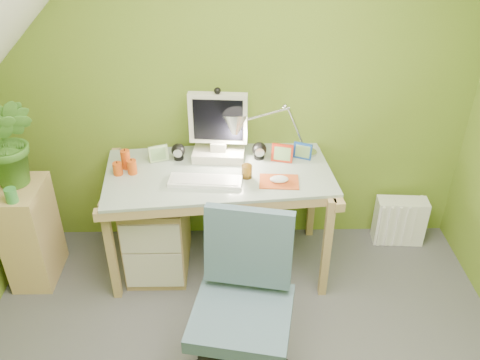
{
  "coord_description": "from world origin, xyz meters",
  "views": [
    {
      "loc": [
        -0.05,
        -1.57,
        2.48
      ],
      "look_at": [
        0.0,
        1.0,
        0.85
      ],
      "focal_mm": 38.0,
      "sensor_mm": 36.0,
      "label": 1
    }
  ],
  "objects_px": {
    "desk": "(220,219)",
    "side_ledge": "(31,233)",
    "task_chair": "(242,314)",
    "monitor": "(218,123)",
    "radiator": "(399,221)",
    "potted_plant": "(10,142)",
    "desk_lamp": "(288,119)"
  },
  "relations": [
    {
      "from": "side_ledge",
      "to": "task_chair",
      "type": "relative_size",
      "value": 0.7
    },
    {
      "from": "task_chair",
      "to": "radiator",
      "type": "bearing_deg",
      "value": 56.14
    },
    {
      "from": "monitor",
      "to": "desk_lamp",
      "type": "bearing_deg",
      "value": 4.88
    },
    {
      "from": "radiator",
      "to": "side_ledge",
      "type": "bearing_deg",
      "value": -168.91
    },
    {
      "from": "potted_plant",
      "to": "task_chair",
      "type": "bearing_deg",
      "value": -33.81
    },
    {
      "from": "desk",
      "to": "radiator",
      "type": "height_order",
      "value": "desk"
    },
    {
      "from": "side_ledge",
      "to": "potted_plant",
      "type": "xyz_separation_m",
      "value": [
        0.0,
        0.05,
        0.66
      ]
    },
    {
      "from": "monitor",
      "to": "task_chair",
      "type": "xyz_separation_m",
      "value": [
        0.13,
        -1.16,
        -0.51
      ]
    },
    {
      "from": "potted_plant",
      "to": "radiator",
      "type": "distance_m",
      "value": 2.75
    },
    {
      "from": "desk",
      "to": "side_ledge",
      "type": "height_order",
      "value": "desk"
    },
    {
      "from": "side_ledge",
      "to": "task_chair",
      "type": "xyz_separation_m",
      "value": [
        1.39,
        -0.88,
        0.16
      ]
    },
    {
      "from": "desk",
      "to": "side_ledge",
      "type": "relative_size",
      "value": 2.01
    },
    {
      "from": "potted_plant",
      "to": "desk",
      "type": "bearing_deg",
      "value": 2.17
    },
    {
      "from": "potted_plant",
      "to": "radiator",
      "type": "bearing_deg",
      "value": 6.08
    },
    {
      "from": "radiator",
      "to": "desk_lamp",
      "type": "bearing_deg",
      "value": -172.87
    },
    {
      "from": "potted_plant",
      "to": "side_ledge",
      "type": "bearing_deg",
      "value": -90.0
    },
    {
      "from": "desk",
      "to": "potted_plant",
      "type": "bearing_deg",
      "value": 176.53
    },
    {
      "from": "task_chair",
      "to": "potted_plant",
      "type": "bearing_deg",
      "value": 157.34
    },
    {
      "from": "radiator",
      "to": "desk",
      "type": "bearing_deg",
      "value": -166.35
    },
    {
      "from": "desk",
      "to": "desk_lamp",
      "type": "bearing_deg",
      "value": 16.16
    },
    {
      "from": "side_ledge",
      "to": "potted_plant",
      "type": "bearing_deg",
      "value": 90.0
    },
    {
      "from": "monitor",
      "to": "radiator",
      "type": "xyz_separation_m",
      "value": [
        1.34,
        0.05,
        -0.85
      ]
    },
    {
      "from": "monitor",
      "to": "desk_lamp",
      "type": "height_order",
      "value": "desk_lamp"
    },
    {
      "from": "task_chair",
      "to": "desk_lamp",
      "type": "bearing_deg",
      "value": 85.73
    },
    {
      "from": "desk_lamp",
      "to": "task_chair",
      "type": "height_order",
      "value": "desk_lamp"
    },
    {
      "from": "monitor",
      "to": "desk_lamp",
      "type": "xyz_separation_m",
      "value": [
        0.45,
        0.0,
        0.03
      ]
    },
    {
      "from": "desk_lamp",
      "to": "potted_plant",
      "type": "distance_m",
      "value": 1.73
    },
    {
      "from": "monitor",
      "to": "side_ledge",
      "type": "distance_m",
      "value": 1.46
    },
    {
      "from": "side_ledge",
      "to": "radiator",
      "type": "xyz_separation_m",
      "value": [
        2.61,
        0.33,
        -0.18
      ]
    },
    {
      "from": "task_chair",
      "to": "desk",
      "type": "bearing_deg",
      "value": 108.65
    },
    {
      "from": "desk",
      "to": "potted_plant",
      "type": "relative_size",
      "value": 2.38
    },
    {
      "from": "monitor",
      "to": "potted_plant",
      "type": "relative_size",
      "value": 0.84
    }
  ]
}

